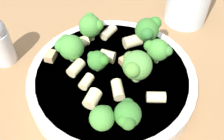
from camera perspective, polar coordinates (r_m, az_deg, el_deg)
ground_plane at (r=0.42m, az=-0.00°, el=-3.71°), size 2.00×2.00×0.00m
pasta_bowl at (r=0.41m, az=-0.00°, el=-2.12°), size 0.24×0.24×0.03m
broccoli_floret_0 at (r=0.33m, az=-1.90°, el=-9.59°), size 0.03×0.03×0.04m
broccoli_floret_1 at (r=0.43m, az=7.38°, el=8.16°), size 0.04×0.04×0.04m
broccoli_floret_2 at (r=0.39m, az=-2.96°, el=1.94°), size 0.03×0.03×0.03m
broccoli_floret_3 at (r=0.41m, az=-8.52°, el=4.90°), size 0.04×0.04×0.04m
broccoli_floret_4 at (r=0.43m, az=-4.37°, el=9.06°), size 0.04×0.04×0.04m
broccoli_floret_5 at (r=0.37m, az=4.85°, el=0.86°), size 0.05×0.04×0.05m
broccoli_floret_6 at (r=0.33m, az=3.17°, el=-9.03°), size 0.04×0.03×0.04m
broccoli_floret_7 at (r=0.40m, az=9.31°, el=4.08°), size 0.03×0.04×0.04m
rigatoni_0 at (r=0.38m, az=-5.22°, el=-2.37°), size 0.02×0.01×0.01m
rigatoni_1 at (r=0.40m, az=-7.33°, el=0.44°), size 0.03×0.02×0.02m
rigatoni_2 at (r=0.36m, az=-4.56°, el=-5.55°), size 0.02×0.02×0.02m
rigatoni_3 at (r=0.37m, az=1.18°, el=-4.02°), size 0.03×0.03×0.01m
rigatoni_4 at (r=0.37m, az=8.93°, el=-5.47°), size 0.02×0.03×0.01m
rigatoni_5 at (r=0.43m, az=-6.77°, el=5.44°), size 0.03×0.03×0.02m
rigatoni_6 at (r=0.41m, az=-0.91°, el=2.79°), size 0.02×0.02×0.02m
rigatoni_7 at (r=0.43m, az=4.40°, el=5.75°), size 0.03×0.03×0.02m
rigatoni_8 at (r=0.45m, az=-0.70°, el=7.69°), size 0.03×0.02×0.01m
chicken_chunk_0 at (r=0.42m, az=-12.40°, el=2.80°), size 0.02×0.02×0.01m
chicken_chunk_1 at (r=0.41m, az=2.94°, el=1.72°), size 0.02×0.02×0.01m
drinking_glass at (r=0.53m, az=15.24°, el=13.47°), size 0.08×0.08×0.10m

